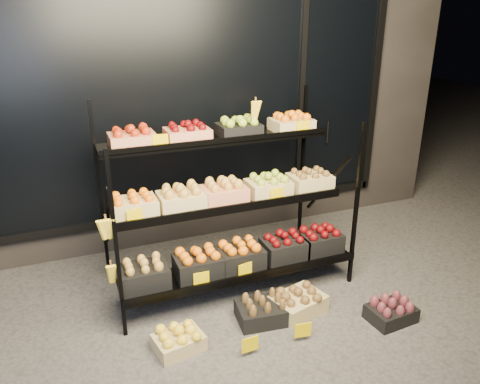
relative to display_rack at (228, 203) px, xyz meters
name	(u,v)px	position (x,y,z in m)	size (l,w,h in m)	color
ground	(256,317)	(0.01, -0.60, -0.79)	(24.00, 24.00, 0.00)	#514F4C
building	(168,65)	(0.01, 1.99, 0.96)	(6.00, 2.08, 3.50)	#2D2826
display_rack	(228,203)	(0.00, 0.00, 0.00)	(2.18, 1.02, 1.72)	black
tag_floor_a	(250,349)	(-0.21, -1.00, -0.73)	(0.13, 0.01, 0.12)	#E5BD00
tag_floor_b	(303,334)	(0.22, -1.00, -0.73)	(0.13, 0.01, 0.12)	#E5BD00
floor_crate_left	(178,339)	(-0.67, -0.74, -0.70)	(0.39, 0.32, 0.18)	#CEB877
floor_crate_midleft	(263,310)	(0.06, -0.65, -0.69)	(0.45, 0.35, 0.21)	black
floor_crate_midright	(298,301)	(0.37, -0.65, -0.69)	(0.48, 0.40, 0.21)	#CEB877
floor_crate_right	(391,311)	(1.01, -1.04, -0.70)	(0.38, 0.29, 0.19)	black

